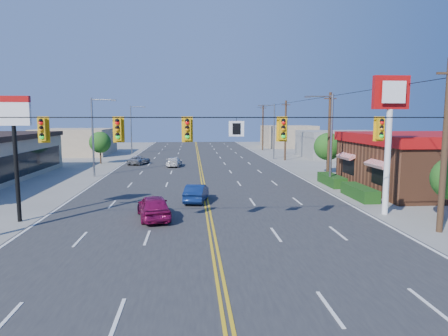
{
  "coord_description": "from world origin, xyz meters",
  "views": [
    {
      "loc": [
        -0.99,
        -19.49,
        5.97
      ],
      "look_at": [
        1.43,
        10.45,
        2.2
      ],
      "focal_mm": 32.0,
      "sensor_mm": 36.0,
      "label": 1
    }
  ],
  "objects": [
    {
      "name": "tree_west",
      "position": [
        -13.0,
        34.0,
        2.79
      ],
      "size": [
        2.8,
        2.8,
        4.2
      ],
      "color": "#47301E",
      "rests_on": "ground"
    },
    {
      "name": "pizza_hut_sign",
      "position": [
        -11.0,
        4.0,
        5.18
      ],
      "size": [
        1.9,
        0.3,
        6.85
      ],
      "color": "black",
      "rests_on": "ground"
    },
    {
      "name": "utility_pole_mid",
      "position": [
        12.2,
        36.0,
        4.2
      ],
      "size": [
        0.28,
        0.28,
        8.4
      ],
      "primitive_type": "cylinder",
      "color": "#47301E",
      "rests_on": "ground"
    },
    {
      "name": "road",
      "position": [
        0.0,
        20.0,
        0.03
      ],
      "size": [
        20.0,
        120.0,
        0.06
      ],
      "primitive_type": "cube",
      "color": "#2D2D30",
      "rests_on": "ground"
    },
    {
      "name": "streetlight_se",
      "position": [
        10.79,
        14.0,
        4.51
      ],
      "size": [
        2.55,
        0.25,
        8.0
      ],
      "color": "gray",
      "rests_on": "ground"
    },
    {
      "name": "car_magenta",
      "position": [
        -3.27,
        3.8,
        0.72
      ],
      "size": [
        2.53,
        4.49,
        1.44
      ],
      "primitive_type": "imported",
      "rotation": [
        0.0,
        0.0,
        3.35
      ],
      "color": "maroon",
      "rests_on": "ground"
    },
    {
      "name": "signal_span",
      "position": [
        -0.12,
        0.0,
        4.89
      ],
      "size": [
        24.32,
        0.34,
        9.0
      ],
      "color": "#47301E",
      "rests_on": "ground"
    },
    {
      "name": "car_silver",
      "position": [
        -7.75,
        32.08,
        0.53
      ],
      "size": [
        2.94,
        4.2,
        1.07
      ],
      "primitive_type": "imported",
      "rotation": [
        0.0,
        0.0,
        2.8
      ],
      "color": "#9A9B9F",
      "rests_on": "ground"
    },
    {
      "name": "kfc_pylon",
      "position": [
        11.0,
        4.0,
        6.04
      ],
      "size": [
        2.2,
        0.36,
        8.5
      ],
      "color": "white",
      "rests_on": "ground"
    },
    {
      "name": "utility_pole_near",
      "position": [
        12.2,
        18.0,
        4.2
      ],
      "size": [
        0.28,
        0.28,
        8.4
      ],
      "primitive_type": "cylinder",
      "color": "#47301E",
      "rests_on": "ground"
    },
    {
      "name": "ground",
      "position": [
        0.0,
        0.0,
        0.0
      ],
      "size": [
        160.0,
        160.0,
        0.0
      ],
      "primitive_type": "plane",
      "color": "gray",
      "rests_on": "ground"
    },
    {
      "name": "streetlight_sw",
      "position": [
        -10.79,
        22.0,
        4.51
      ],
      "size": [
        2.55,
        0.25,
        8.0
      ],
      "color": "gray",
      "rests_on": "ground"
    },
    {
      "name": "bld_east_mid",
      "position": [
        22.0,
        40.0,
        2.0
      ],
      "size": [
        12.0,
        10.0,
        4.0
      ],
      "primitive_type": "cube",
      "color": "gray",
      "rests_on": "ground"
    },
    {
      "name": "streetlight_ne",
      "position": [
        10.79,
        38.0,
        4.51
      ],
      "size": [
        2.55,
        0.25,
        8.0
      ],
      "color": "gray",
      "rests_on": "ground"
    },
    {
      "name": "tree_kfc_rear",
      "position": [
        13.5,
        22.0,
        2.93
      ],
      "size": [
        2.94,
        2.94,
        4.41
      ],
      "color": "#47301E",
      "rests_on": "ground"
    },
    {
      "name": "utility_pole_far",
      "position": [
        12.2,
        54.0,
        4.2
      ],
      "size": [
        0.28,
        0.28,
        8.4
      ],
      "primitive_type": "cylinder",
      "color": "#47301E",
      "rests_on": "ground"
    },
    {
      "name": "car_blue",
      "position": [
        -0.7,
        8.5,
        0.62
      ],
      "size": [
        1.93,
        3.96,
        1.25
      ],
      "primitive_type": "imported",
      "rotation": [
        0.0,
        0.0,
        2.98
      ],
      "color": "navy",
      "rests_on": "ground"
    },
    {
      "name": "bld_west_far",
      "position": [
        -20.0,
        48.0,
        2.1
      ],
      "size": [
        11.0,
        12.0,
        4.2
      ],
      "primitive_type": "cube",
      "color": "tan",
      "rests_on": "ground"
    },
    {
      "name": "streetlight_nw",
      "position": [
        -10.79,
        48.0,
        4.51
      ],
      "size": [
        2.55,
        0.25,
        8.0
      ],
      "color": "gray",
      "rests_on": "ground"
    },
    {
      "name": "bld_east_far",
      "position": [
        19.0,
        62.0,
        2.2
      ],
      "size": [
        10.0,
        10.0,
        4.4
      ],
      "primitive_type": "cube",
      "color": "tan",
      "rests_on": "ground"
    },
    {
      "name": "kfc",
      "position": [
        19.9,
        12.0,
        2.38
      ],
      "size": [
        16.3,
        12.4,
        4.7
      ],
      "color": "brown",
      "rests_on": "ground"
    },
    {
      "name": "car_white",
      "position": [
        -3.18,
        29.59,
        0.57
      ],
      "size": [
        1.93,
        4.06,
        1.14
      ],
      "primitive_type": "imported",
      "rotation": [
        0.0,
        0.0,
        3.06
      ],
      "color": "silver",
      "rests_on": "ground"
    }
  ]
}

